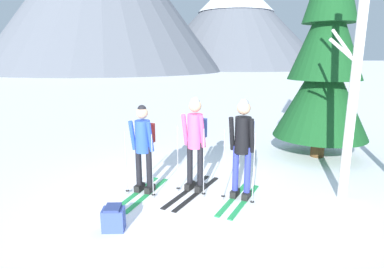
{
  "coord_description": "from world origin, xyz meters",
  "views": [
    {
      "loc": [
        -0.03,
        -5.65,
        2.52
      ],
      "look_at": [
        0.18,
        0.48,
        1.05
      ],
      "focal_mm": 30.55,
      "sensor_mm": 36.0,
      "label": 1
    }
  ],
  "objects_px": {
    "skier_in_pink": "(195,139)",
    "skier_in_black": "(243,143)",
    "pine_tree_near": "(326,56)",
    "backpack_on_snow_front": "(113,218)",
    "birch_tree_tall": "(355,76)",
    "skier_in_blue": "(143,144)"
  },
  "relations": [
    {
      "from": "skier_in_pink",
      "to": "pine_tree_near",
      "type": "distance_m",
      "value": 4.15
    },
    {
      "from": "skier_in_black",
      "to": "birch_tree_tall",
      "type": "height_order",
      "value": "birch_tree_tall"
    },
    {
      "from": "skier_in_pink",
      "to": "backpack_on_snow_front",
      "type": "xyz_separation_m",
      "value": [
        -1.27,
        -1.44,
        -0.84
      ]
    },
    {
      "from": "skier_in_pink",
      "to": "pine_tree_near",
      "type": "bearing_deg",
      "value": 32.85
    },
    {
      "from": "skier_in_pink",
      "to": "skier_in_black",
      "type": "height_order",
      "value": "skier_in_black"
    },
    {
      "from": "pine_tree_near",
      "to": "backpack_on_snow_front",
      "type": "distance_m",
      "value": 6.21
    },
    {
      "from": "skier_in_pink",
      "to": "skier_in_black",
      "type": "xyz_separation_m",
      "value": [
        0.82,
        -0.38,
        0.02
      ]
    },
    {
      "from": "birch_tree_tall",
      "to": "backpack_on_snow_front",
      "type": "relative_size",
      "value": 11.4
    },
    {
      "from": "pine_tree_near",
      "to": "birch_tree_tall",
      "type": "relative_size",
      "value": 1.28
    },
    {
      "from": "skier_in_pink",
      "to": "backpack_on_snow_front",
      "type": "distance_m",
      "value": 2.1
    },
    {
      "from": "skier_in_pink",
      "to": "backpack_on_snow_front",
      "type": "height_order",
      "value": "skier_in_pink"
    },
    {
      "from": "skier_in_pink",
      "to": "birch_tree_tall",
      "type": "distance_m",
      "value": 2.94
    },
    {
      "from": "skier_in_black",
      "to": "skier_in_pink",
      "type": "bearing_deg",
      "value": 154.87
    },
    {
      "from": "backpack_on_snow_front",
      "to": "pine_tree_near",
      "type": "bearing_deg",
      "value": 38.06
    },
    {
      "from": "birch_tree_tall",
      "to": "backpack_on_snow_front",
      "type": "height_order",
      "value": "birch_tree_tall"
    },
    {
      "from": "skier_in_black",
      "to": "backpack_on_snow_front",
      "type": "bearing_deg",
      "value": -153.09
    },
    {
      "from": "skier_in_black",
      "to": "birch_tree_tall",
      "type": "distance_m",
      "value": 2.18
    },
    {
      "from": "birch_tree_tall",
      "to": "pine_tree_near",
      "type": "bearing_deg",
      "value": 76.92
    },
    {
      "from": "skier_in_blue",
      "to": "skier_in_black",
      "type": "distance_m",
      "value": 1.81
    },
    {
      "from": "skier_in_pink",
      "to": "birch_tree_tall",
      "type": "height_order",
      "value": "birch_tree_tall"
    },
    {
      "from": "backpack_on_snow_front",
      "to": "skier_in_pink",
      "type": "bearing_deg",
      "value": 48.57
    },
    {
      "from": "skier_in_black",
      "to": "pine_tree_near",
      "type": "xyz_separation_m",
      "value": [
        2.43,
        2.48,
        1.5
      ]
    }
  ]
}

